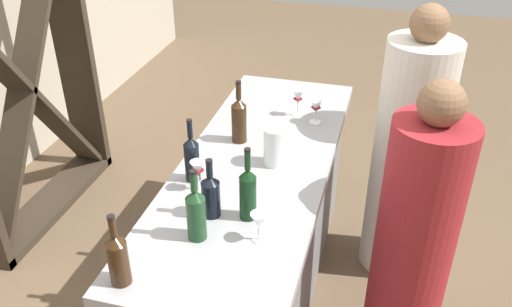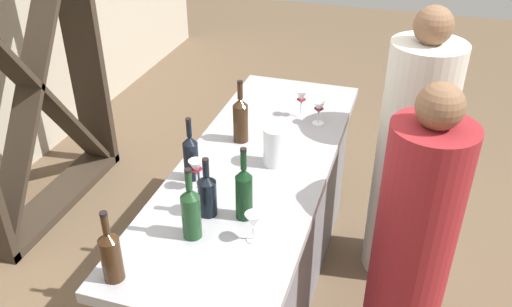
{
  "view_description": "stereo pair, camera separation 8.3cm",
  "coord_description": "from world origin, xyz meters",
  "views": [
    {
      "loc": [
        -2.19,
        -0.59,
        2.36
      ],
      "look_at": [
        0.0,
        0.0,
        0.97
      ],
      "focal_mm": 38.04,
      "sensor_mm": 36.0,
      "label": 1
    },
    {
      "loc": [
        -2.17,
        -0.67,
        2.36
      ],
      "look_at": [
        0.0,
        0.0,
        0.97
      ],
      "focal_mm": 38.04,
      "sensor_mm": 36.0,
      "label": 2
    }
  ],
  "objects": [
    {
      "name": "wine_rack",
      "position": [
        0.45,
        1.65,
        0.93
      ],
      "size": [
        1.3,
        0.28,
        1.85
      ],
      "color": "#33281E",
      "rests_on": "ground"
    },
    {
      "name": "wine_glass_far_left",
      "position": [
        -0.29,
        0.19,
        1.03
      ],
      "size": [
        0.07,
        0.07,
        0.15
      ],
      "color": "white",
      "rests_on": "bar_counter"
    },
    {
      "name": "wine_glass_near_center",
      "position": [
        -0.56,
        -0.16,
        1.02
      ],
      "size": [
        0.07,
        0.07,
        0.13
      ],
      "color": "white",
      "rests_on": "bar_counter"
    },
    {
      "name": "wine_glass_near_left",
      "position": [
        0.49,
        -0.21,
        1.01
      ],
      "size": [
        0.07,
        0.07,
        0.13
      ],
      "color": "white",
      "rests_on": "bar_counter"
    },
    {
      "name": "wine_glass_near_right",
      "position": [
        0.55,
        -0.1,
        1.03
      ],
      "size": [
        0.06,
        0.06,
        0.16
      ],
      "color": "white",
      "rests_on": "bar_counter"
    },
    {
      "name": "water_pitcher",
      "position": [
        0.01,
        -0.09,
        1.02
      ],
      "size": [
        0.11,
        0.11,
        0.2
      ],
      "color": "silver",
      "rests_on": "bar_counter"
    },
    {
      "name": "ground_plane",
      "position": [
        0.0,
        0.0,
        0.0
      ],
      "size": [
        12.0,
        12.0,
        0.0
      ],
      "primitive_type": "plane",
      "color": "brown"
    },
    {
      "name": "wine_bottle_second_left_olive_green",
      "position": [
        -0.61,
        0.08,
        1.05
      ],
      "size": [
        0.08,
        0.08,
        0.32
      ],
      "color": "#193D1E",
      "rests_on": "bar_counter"
    },
    {
      "name": "bar_counter",
      "position": [
        0.0,
        0.0,
        0.47
      ],
      "size": [
        2.06,
        0.72,
        0.92
      ],
      "color": "slate",
      "rests_on": "ground"
    },
    {
      "name": "person_center_guest",
      "position": [
        0.52,
        -0.74,
        0.75
      ],
      "size": [
        0.46,
        0.46,
        1.62
      ],
      "rotation": [
        0.0,
        0.0,
        1.34
      ],
      "color": "beige",
      "rests_on": "ground"
    },
    {
      "name": "wine_bottle_center_near_black",
      "position": [
        -0.46,
        0.07,
        1.03
      ],
      "size": [
        0.08,
        0.08,
        0.28
      ],
      "color": "black",
      "rests_on": "bar_counter"
    },
    {
      "name": "wine_bottle_far_right_amber_brown",
      "position": [
        0.18,
        0.14,
        1.05
      ],
      "size": [
        0.08,
        0.08,
        0.34
      ],
      "color": "#331E0F",
      "rests_on": "bar_counter"
    },
    {
      "name": "person_left_guest",
      "position": [
        -0.15,
        -0.8,
        0.7
      ],
      "size": [
        0.37,
        0.37,
        1.52
      ],
      "rotation": [
        0.0,
        0.0,
        1.55
      ],
      "color": "maroon",
      "rests_on": "ground"
    },
    {
      "name": "wine_bottle_leftmost_amber_brown",
      "position": [
        -0.92,
        0.26,
        1.04
      ],
      "size": [
        0.08,
        0.08,
        0.3
      ],
      "color": "#331E0F",
      "rests_on": "bar_counter"
    },
    {
      "name": "wine_bottle_second_right_dark_green",
      "position": [
        -0.43,
        -0.08,
        1.05
      ],
      "size": [
        0.07,
        0.07,
        0.34
      ],
      "color": "black",
      "rests_on": "bar_counter"
    },
    {
      "name": "wine_bottle_rightmost_near_black",
      "position": [
        -0.22,
        0.25,
        1.04
      ],
      "size": [
        0.07,
        0.07,
        0.32
      ],
      "color": "black",
      "rests_on": "bar_counter"
    }
  ]
}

